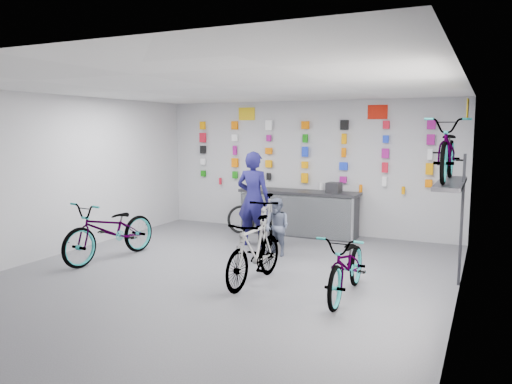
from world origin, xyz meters
The scene contains 20 objects.
floor centered at (0.00, 0.00, 0.00)m, with size 8.00×8.00×0.00m, color #4B4B4F.
ceiling centered at (0.00, 0.00, 3.00)m, with size 8.00×8.00×0.00m, color white.
wall_back centered at (0.00, 4.00, 1.50)m, with size 7.00×7.00×0.00m, color silver.
wall_left centered at (-3.50, 0.00, 1.50)m, with size 8.00×8.00×0.00m, color silver.
wall_right centered at (3.50, 0.00, 1.50)m, with size 8.00×8.00×0.00m, color silver.
counter centered at (0.00, 3.54, 0.49)m, with size 2.70×0.66×1.00m.
merch_wall centered at (0.03, 3.93, 1.83)m, with size 5.56×0.08×1.56m.
wall_bracket centered at (3.33, 1.20, 1.46)m, with size 0.39×1.90×2.00m.
sign_left centered at (-1.50, 3.98, 2.72)m, with size 0.42×0.02×0.30m, color yellow.
sign_right centered at (1.60, 3.98, 2.72)m, with size 0.42×0.02×0.30m, color red.
sign_side centered at (3.48, 1.20, 2.65)m, with size 0.02×0.40×0.30m, color yellow.
bike_left centered at (-2.34, 0.10, 0.55)m, with size 0.73×2.08×1.09m, color gray.
bike_center centered at (0.63, -0.09, 0.51)m, with size 0.48×1.70×1.02m, color gray.
bike_right centered at (2.08, -0.11, 0.47)m, with size 0.63×1.79×0.94m, color gray.
bike_service centered at (0.03, 1.74, 0.56)m, with size 0.52×1.85×1.11m, color gray.
bike_wall centered at (3.25, 1.20, 2.05)m, with size 0.63×1.80×0.95m, color gray.
clerk centered at (-0.47, 2.19, 0.96)m, with size 0.70×0.46×1.92m, color #15134B.
customer centered at (0.28, 1.63, 0.54)m, with size 0.53×0.41×1.09m, color slate.
spare_wheel centered at (-1.25, 3.17, 0.32)m, with size 0.67×0.36×0.64m.
register centered at (0.80, 3.55, 1.11)m, with size 0.28×0.30×0.22m, color black.
Camera 1 is at (3.82, -6.81, 2.36)m, focal length 35.00 mm.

